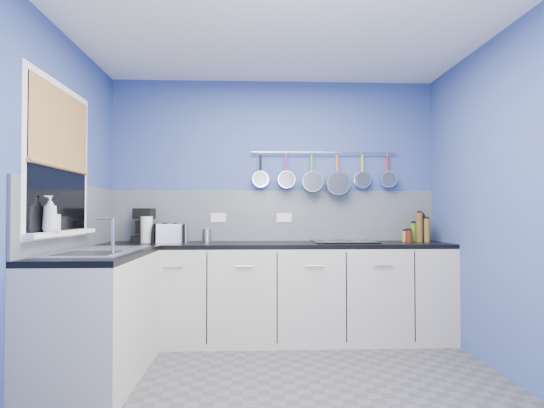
{
  "coord_description": "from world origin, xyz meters",
  "views": [
    {
      "loc": [
        -0.2,
        -2.8,
        1.17
      ],
      "look_at": [
        -0.05,
        0.75,
        1.25
      ],
      "focal_mm": 28.47,
      "sensor_mm": 36.0,
      "label": 1
    }
  ],
  "objects": [
    {
      "name": "floor",
      "position": [
        0.0,
        0.0,
        -0.01
      ],
      "size": [
        3.2,
        3.0,
        0.02
      ],
      "primitive_type": "cube",
      "color": "#47474C",
      "rests_on": "ground"
    },
    {
      "name": "ceiling",
      "position": [
        0.0,
        0.0,
        2.51
      ],
      "size": [
        3.2,
        3.0,
        0.02
      ],
      "primitive_type": "cube",
      "color": "white",
      "rests_on": "ground"
    },
    {
      "name": "wall_back",
      "position": [
        0.0,
        1.51,
        1.25
      ],
      "size": [
        3.2,
        0.02,
        2.5
      ],
      "primitive_type": "cube",
      "color": "#37498A",
      "rests_on": "ground"
    },
    {
      "name": "wall_front",
      "position": [
        0.0,
        -1.51,
        1.25
      ],
      "size": [
        3.2,
        0.02,
        2.5
      ],
      "primitive_type": "cube",
      "color": "#37498A",
      "rests_on": "ground"
    },
    {
      "name": "wall_left",
      "position": [
        -1.61,
        0.0,
        1.25
      ],
      "size": [
        0.02,
        3.0,
        2.5
      ],
      "primitive_type": "cube",
      "color": "#37498A",
      "rests_on": "ground"
    },
    {
      "name": "wall_right",
      "position": [
        1.61,
        0.0,
        1.25
      ],
      "size": [
        0.02,
        3.0,
        2.5
      ],
      "primitive_type": "cube",
      "color": "#37498A",
      "rests_on": "ground"
    },
    {
      "name": "backsplash_back",
      "position": [
        0.0,
        1.49,
        1.15
      ],
      "size": [
        3.2,
        0.02,
        0.5
      ],
      "primitive_type": "cube",
      "color": "gray",
      "rests_on": "wall_back"
    },
    {
      "name": "backsplash_left",
      "position": [
        -1.59,
        0.6,
        1.15
      ],
      "size": [
        0.02,
        1.8,
        0.5
      ],
      "primitive_type": "cube",
      "color": "gray",
      "rests_on": "wall_left"
    },
    {
      "name": "cabinet_run_back",
      "position": [
        0.0,
        1.2,
        0.43
      ],
      "size": [
        3.2,
        0.6,
        0.86
      ],
      "primitive_type": "cube",
      "color": "beige",
      "rests_on": "ground"
    },
    {
      "name": "worktop_back",
      "position": [
        0.0,
        1.2,
        0.88
      ],
      "size": [
        3.2,
        0.6,
        0.04
      ],
      "primitive_type": "cube",
      "color": "black",
      "rests_on": "cabinet_run_back"
    },
    {
      "name": "cabinet_run_left",
      "position": [
        -1.3,
        0.3,
        0.43
      ],
      "size": [
        0.6,
        1.2,
        0.86
      ],
      "primitive_type": "cube",
      "color": "beige",
      "rests_on": "ground"
    },
    {
      "name": "worktop_left",
      "position": [
        -1.3,
        0.3,
        0.88
      ],
      "size": [
        0.6,
        1.2,
        0.04
      ],
      "primitive_type": "cube",
      "color": "black",
      "rests_on": "cabinet_run_left"
    },
    {
      "name": "window_frame",
      "position": [
        -1.58,
        0.3,
        1.55
      ],
      "size": [
        0.01,
        1.0,
        1.1
      ],
      "primitive_type": "cube",
      "color": "white",
      "rests_on": "wall_left"
    },
    {
      "name": "window_glass",
      "position": [
        -1.57,
        0.3,
        1.55
      ],
      "size": [
        0.01,
        0.9,
        1.0
      ],
      "primitive_type": "cube",
      "color": "black",
      "rests_on": "wall_left"
    },
    {
      "name": "bamboo_blind",
      "position": [
        -1.56,
        0.3,
        1.77
      ],
      "size": [
        0.01,
        0.9,
        0.55
      ],
      "primitive_type": "cube",
      "color": "#A38C4F",
      "rests_on": "wall_left"
    },
    {
      "name": "window_sill",
      "position": [
        -1.55,
        0.3,
        1.04
      ],
      "size": [
        0.1,
        0.98,
        0.03
      ],
      "primitive_type": "cube",
      "color": "white",
      "rests_on": "wall_left"
    },
    {
      "name": "sink_unit",
      "position": [
        -1.3,
        0.3,
        0.9
      ],
      "size": [
        0.5,
        0.95,
        0.01
      ],
      "primitive_type": "cube",
      "color": "silver",
      "rests_on": "worktop_left"
    },
    {
      "name": "mixer_tap",
      "position": [
        -1.14,
        0.12,
        1.03
      ],
      "size": [
        0.12,
        0.08,
        0.26
      ],
      "primitive_type": null,
      "color": "silver",
      "rests_on": "worktop_left"
    },
    {
      "name": "socket_left",
      "position": [
        -0.55,
        1.48,
        1.13
      ],
      "size": [
        0.15,
        0.01,
        0.09
      ],
      "primitive_type": "cube",
      "color": "white",
      "rests_on": "backsplash_back"
    },
    {
      "name": "socket_right",
      "position": [
        0.1,
        1.48,
        1.13
      ],
      "size": [
        0.15,
        0.01,
        0.09
      ],
      "primitive_type": "cube",
      "color": "white",
      "rests_on": "backsplash_back"
    },
    {
      "name": "pot_rail",
      "position": [
        0.5,
        1.45,
        1.78
      ],
      "size": [
        1.45,
        0.02,
        0.02
      ],
      "primitive_type": "cylinder",
      "rotation": [
        0.0,
        1.57,
        0.0
      ],
      "color": "silver",
      "rests_on": "wall_back"
    },
    {
      "name": "soap_bottle_a",
      "position": [
        -1.53,
        0.07,
        1.17
      ],
      "size": [
        0.12,
        0.12,
        0.24
      ],
      "primitive_type": "imported",
      "rotation": [
        0.0,
        0.0,
        -0.41
      ],
      "color": "white",
      "rests_on": "window_sill"
    },
    {
      "name": "soap_bottle_b",
      "position": [
        -1.53,
        0.11,
        1.14
      ],
      "size": [
        0.09,
        0.09,
        0.17
      ],
      "primitive_type": "imported",
      "rotation": [
        0.0,
        0.0,
        0.21
      ],
      "color": "white",
      "rests_on": "window_sill"
    },
    {
      "name": "paper_towel",
      "position": [
        -1.2,
        1.25,
        1.02
      ],
      "size": [
        0.11,
        0.11,
        0.24
      ],
      "primitive_type": "cylinder",
      "rotation": [
        0.0,
        0.0,
        0.03
      ],
      "color": "white",
      "rests_on": "worktop_back"
    },
    {
      "name": "coffee_maker",
      "position": [
        -1.24,
        1.33,
        1.06
      ],
      "size": [
        0.2,
        0.21,
        0.32
      ],
      "primitive_type": null,
      "rotation": [
        0.0,
        0.0,
        -0.08
      ],
      "color": "black",
      "rests_on": "worktop_back"
    },
    {
      "name": "toaster",
      "position": [
        -0.98,
        1.23,
        0.99
      ],
      "size": [
        0.31,
        0.24,
        0.18
      ],
      "primitive_type": "cube",
      "rotation": [
        0.0,
        0.0,
        0.34
      ],
      "color": "silver",
      "rests_on": "worktop_back"
    },
    {
      "name": "canister",
      "position": [
        -0.64,
        1.3,
        0.96
      ],
      "size": [
        0.09,
        0.09,
        0.12
      ],
      "primitive_type": "cylinder",
      "rotation": [
        0.0,
        0.0,
        0.06
      ],
      "color": "silver",
      "rests_on": "worktop_back"
    },
    {
      "name": "hob",
      "position": [
        0.65,
        1.25,
        0.91
      ],
      "size": [
        0.58,
        0.51,
        0.01
      ],
      "primitive_type": "cube",
      "color": "black",
      "rests_on": "worktop_back"
    },
    {
      "name": "pan_0",
      "position": [
        -0.13,
        1.44,
        1.61
      ],
      "size": [
        0.16,
        0.07,
        0.35
      ],
      "primitive_type": null,
      "color": "silver",
      "rests_on": "pot_rail"
    },
    {
      "name": "pan_1",
      "position": [
        0.12,
        1.44,
        1.6
      ],
      "size": [
        0.17,
        0.1,
        0.36
      ],
      "primitive_type": null,
      "color": "silver",
      "rests_on": "pot_rail"
    },
    {
      "name": "pan_2",
      "position": [
        0.37,
        1.44,
        1.58
      ],
      "size": [
        0.21,
        0.11,
        0.4
      ],
      "primitive_type": null,
      "color": "silver",
      "rests_on": "pot_rail"
    },
    {
      "name": "pan_3",
      "position": [
        0.63,
        1.44,
        1.56
      ],
      "size": [
        0.24,
        0.11,
        0.43
      ],
      "primitive_type": null,
      "color": "silver",
      "rests_on": "pot_rail"
    },
    {
      "name": "pan_4",
      "position": [
        0.88,
        1.44,
        1.6
      ],
      "size": [
        0.17,
        0.06,
        0.36
      ],
      "primitive_type": null,
      "color": "silver",
      "rests_on": "pot_rail"
    },
    {
      "name": "pan_5",
      "position": [
        1.14,
        1.44,
        1.6
      ],
      "size": [
        0.16,
        0.08,
        0.35
      ],
      "primitive_type": null,
      "color": "silver",
      "rests_on": "pot_rail"
    },
    {
      "name": "condiment_0",
      "position": [
        1.43,
        1.33,
        1.03
      ],
      "size": [
        0.07,
        0.07,
        0.26
      ],
      "primitive_type": "cylinder",
      "color": "black",
      "rests_on": "worktop_back"
    },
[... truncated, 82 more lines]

